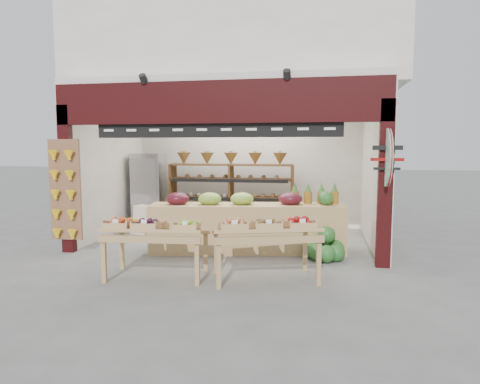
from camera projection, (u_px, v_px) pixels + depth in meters
name	position (u px, v px, depth m)	size (l,w,h in m)	color
ground	(228.00, 245.00, 8.37)	(60.00, 60.00, 0.00)	#63635E
shop_structure	(243.00, 57.00, 9.53)	(6.36, 5.12, 5.40)	white
banana_board	(64.00, 192.00, 7.60)	(0.60, 0.15, 1.80)	brown
gift_sign	(387.00, 158.00, 6.56)	(0.04, 0.93, 0.92)	#A8D3BD
back_shelving	(231.00, 182.00, 9.88)	(2.87, 0.47, 1.79)	brown
refrigerator	(149.00, 191.00, 10.11)	(0.69, 0.69, 1.76)	#A9ACB0
cardboard_stack	(152.00, 224.00, 9.41)	(1.04, 0.75, 0.63)	silver
mid_counter	(247.00, 226.00, 7.79)	(3.57, 1.28, 1.10)	tan
display_table_left	(151.00, 228.00, 6.28)	(1.52, 0.94, 0.94)	tan
display_table_right	(265.00, 228.00, 6.13)	(1.68, 1.23, 0.97)	tan
watermelon_pile	(324.00, 248.00, 7.29)	(0.73, 0.73, 0.57)	#1B511E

